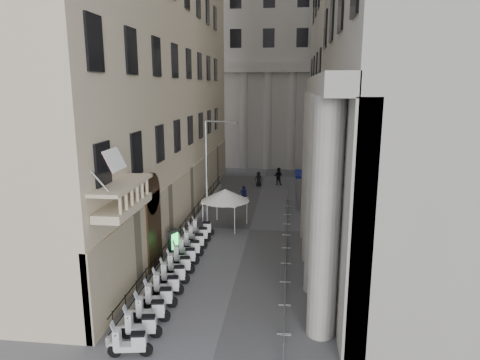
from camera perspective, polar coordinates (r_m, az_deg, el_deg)
The scene contains 32 objects.
far_building at distance 58.97m, azimuth 4.09°, elevation 16.89°, with size 22.00×10.00×30.00m, color #B9B6AF.
iron_fence at distance 31.33m, azimuth -6.82°, elevation -6.98°, with size 0.30×28.00×1.40m, color black, non-canonical shape.
blue_awning at distance 38.18m, azimuth 8.48°, elevation -3.47°, with size 1.60×3.00×3.00m, color navy, non-canonical shape.
flag at distance 19.99m, azimuth -15.00°, elevation -19.23°, with size 1.00×1.40×8.20m, color #9E0C11, non-canonical shape.
scooter_0 at distance 18.59m, azimuth -14.29°, elevation -21.84°, with size 0.56×1.40×1.50m, color silver, non-canonical shape.
scooter_1 at distance 19.57m, azimuth -12.91°, elevation -19.84°, with size 0.56×1.40×1.50m, color silver, non-canonical shape.
scooter_2 at distance 20.59m, azimuth -11.70°, elevation -18.03°, with size 0.56×1.40×1.50m, color silver, non-canonical shape.
scooter_3 at distance 21.64m, azimuth -10.62°, elevation -16.39°, with size 0.56×1.40×1.50m, color silver, non-canonical shape.
scooter_4 at distance 22.70m, azimuth -9.65°, elevation -14.90°, with size 0.56×1.40×1.50m, color silver, non-canonical shape.
scooter_5 at distance 23.79m, azimuth -8.79°, elevation -13.53°, with size 0.56×1.40×1.50m, color silver, non-canonical shape.
scooter_6 at distance 24.89m, azimuth -8.01°, elevation -12.29°, with size 0.56×1.40×1.50m, color silver, non-canonical shape.
scooter_7 at distance 26.01m, azimuth -7.30°, elevation -11.14°, with size 0.56×1.40×1.50m, color silver, non-canonical shape.
scooter_8 at distance 27.14m, azimuth -6.66°, elevation -10.10°, with size 0.56×1.40×1.50m, color silver, non-canonical shape.
scooter_9 at distance 28.28m, azimuth -6.07°, elevation -9.13°, with size 0.56×1.40×1.50m, color silver, non-canonical shape.
scooter_10 at distance 29.44m, azimuth -5.53°, elevation -8.24°, with size 0.56×1.40×1.50m, color silver, non-canonical shape.
scooter_11 at distance 30.60m, azimuth -5.04°, elevation -7.42°, with size 0.56×1.40×1.50m, color silver, non-canonical shape.
barrier_0 at distance 18.37m, azimuth 5.81°, elevation -21.94°, with size 0.60×2.40×1.10m, color #96999D, non-canonical shape.
barrier_1 at distance 20.48m, azimuth 5.92°, elevation -18.00°, with size 0.60×2.40×1.10m, color #96999D, non-canonical shape.
barrier_2 at distance 22.68m, azimuth 6.02°, elevation -14.82°, with size 0.60×2.40×1.10m, color #96999D, non-canonical shape.
barrier_3 at distance 24.93m, azimuth 6.09°, elevation -12.20°, with size 0.60×2.40×1.10m, color #96999D, non-canonical shape.
barrier_4 at distance 27.22m, azimuth 6.15°, elevation -10.01°, with size 0.60×2.40×1.10m, color #96999D, non-canonical shape.
barrier_5 at distance 29.55m, azimuth 6.20°, elevation -8.17°, with size 0.60×2.40×1.10m, color #96999D, non-canonical shape.
barrier_6 at distance 31.90m, azimuth 6.24°, elevation -6.60°, with size 0.60×2.40×1.10m, color #96999D, non-canonical shape.
barrier_7 at distance 34.28m, azimuth 6.28°, elevation -5.25°, with size 0.60×2.40×1.10m, color #96999D, non-canonical shape.
barrier_8 at distance 36.67m, azimuth 6.31°, elevation -4.07°, with size 0.60×2.40×1.10m, color #96999D, non-canonical shape.
barrier_9 at distance 39.07m, azimuth 6.33°, elevation -3.04°, with size 0.60×2.40×1.10m, color #96999D, non-canonical shape.
security_tent at distance 32.10m, azimuth -2.39°, elevation -1.88°, with size 3.59×3.59×2.92m.
street_lamp at distance 31.53m, azimuth -4.03°, elevation 2.08°, with size 2.52×0.88×7.94m.
info_kiosk at distance 26.90m, azimuth -8.87°, elevation -8.37°, with size 0.55×0.85×1.74m.
pedestrian_a at distance 37.96m, azimuth 0.47°, elevation -2.07°, with size 0.63×0.41×1.73m, color #0D0E37.
pedestrian_b at distance 45.94m, azimuth 5.13°, elevation 0.52°, with size 0.91×0.71×1.87m, color black.
pedestrian_c at distance 45.14m, azimuth 2.49°, elevation 0.15°, with size 0.77×0.50×1.57m, color black.
Camera 1 is at (2.73, -10.73, 10.34)m, focal length 32.00 mm.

